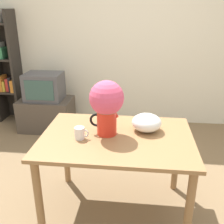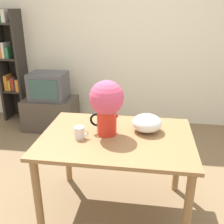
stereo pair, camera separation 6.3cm
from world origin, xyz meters
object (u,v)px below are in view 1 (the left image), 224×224
at_px(flower_vase, 107,103).
at_px(tv_set, 44,87).
at_px(coffee_mug, 80,133).
at_px(white_bowl, 147,123).

height_order(flower_vase, tv_set, flower_vase).
bearing_deg(flower_vase, coffee_mug, -151.18).
height_order(flower_vase, white_bowl, flower_vase).
bearing_deg(coffee_mug, flower_vase, 28.82).
height_order(coffee_mug, tv_set, tv_set).
bearing_deg(coffee_mug, white_bowl, 21.61).
bearing_deg(coffee_mug, tv_set, 118.47).
distance_m(coffee_mug, white_bowl, 0.55).
bearing_deg(white_bowl, flower_vase, -163.26).
bearing_deg(tv_set, white_bowl, -45.96).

